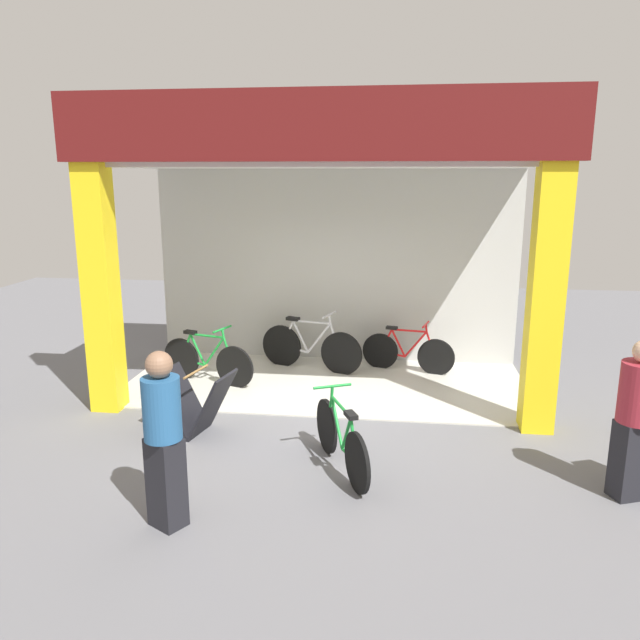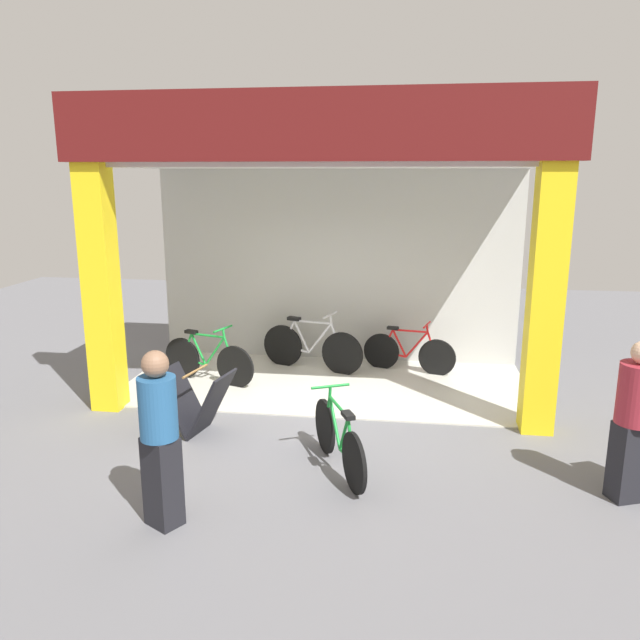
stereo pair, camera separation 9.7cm
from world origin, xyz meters
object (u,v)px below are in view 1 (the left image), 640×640
(bicycle_inside_2, at_px, (407,352))
(pedestrian_0, at_px, (164,438))
(bicycle_inside_1, at_px, (207,360))
(bicycle_parked_0, at_px, (341,440))
(pedestrian_1, at_px, (639,418))
(bicycle_inside_0, at_px, (311,347))
(sandwich_board_sign, at_px, (198,402))

(bicycle_inside_2, height_order, pedestrian_0, pedestrian_0)
(bicycle_inside_2, bearing_deg, pedestrian_0, -114.62)
(bicycle_inside_1, relative_size, bicycle_parked_0, 1.07)
(bicycle_parked_0, relative_size, pedestrian_1, 0.91)
(bicycle_inside_0, xyz_separation_m, pedestrian_0, (-0.63, -4.63, 0.46))
(pedestrian_0, bearing_deg, pedestrian_1, 13.84)
(bicycle_inside_0, distance_m, bicycle_inside_1, 1.67)
(pedestrian_0, distance_m, pedestrian_1, 4.45)
(pedestrian_0, bearing_deg, sandwich_board_sign, 100.50)
(bicycle_inside_0, relative_size, pedestrian_1, 1.06)
(bicycle_inside_1, height_order, pedestrian_0, pedestrian_0)
(pedestrian_1, bearing_deg, pedestrian_0, -166.16)
(bicycle_inside_2, bearing_deg, sandwich_board_sign, -132.64)
(pedestrian_0, height_order, pedestrian_1, pedestrian_0)
(bicycle_inside_0, xyz_separation_m, pedestrian_1, (3.69, -3.57, 0.44))
(pedestrian_1, bearing_deg, bicycle_inside_2, 120.23)
(bicycle_inside_1, bearing_deg, bicycle_parked_0, -48.54)
(sandwich_board_sign, xyz_separation_m, pedestrian_1, (4.69, -0.92, 0.42))
(bicycle_inside_1, distance_m, bicycle_inside_2, 3.14)
(bicycle_inside_2, bearing_deg, bicycle_parked_0, -101.74)
(bicycle_inside_1, xyz_separation_m, sandwich_board_sign, (0.46, -1.84, 0.05))
(bicycle_parked_0, relative_size, pedestrian_0, 0.88)
(bicycle_inside_1, height_order, sandwich_board_sign, bicycle_inside_1)
(bicycle_parked_0, bearing_deg, pedestrian_0, -139.30)
(bicycle_parked_0, relative_size, sandwich_board_sign, 1.53)
(bicycle_inside_2, height_order, bicycle_parked_0, bicycle_parked_0)
(bicycle_inside_0, height_order, sandwich_board_sign, bicycle_inside_0)
(bicycle_inside_2, relative_size, sandwich_board_sign, 1.54)
(bicycle_inside_2, relative_size, pedestrian_1, 0.91)
(bicycle_parked_0, bearing_deg, sandwich_board_sign, 157.83)
(bicycle_parked_0, height_order, sandwich_board_sign, bicycle_parked_0)
(bicycle_parked_0, xyz_separation_m, pedestrian_0, (-1.45, -1.25, 0.50))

